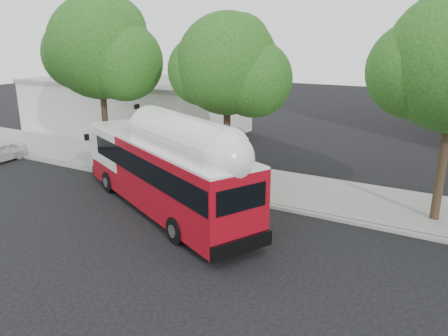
# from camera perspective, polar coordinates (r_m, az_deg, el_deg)

# --- Properties ---
(ground) EXTENTS (120.00, 120.00, 0.00)m
(ground) POSITION_cam_1_polar(r_m,az_deg,el_deg) (17.89, -6.40, -7.64)
(ground) COLOR black
(ground) RESTS_ON ground
(sidewalk) EXTENTS (60.00, 5.00, 0.15)m
(sidewalk) POSITION_cam_1_polar(r_m,az_deg,el_deg) (23.05, 3.16, -1.77)
(sidewalk) COLOR gray
(sidewalk) RESTS_ON ground
(curb_strip) EXTENTS (60.00, 0.30, 0.15)m
(curb_strip) POSITION_cam_1_polar(r_m,az_deg,el_deg) (20.88, -0.08, -3.71)
(curb_strip) COLOR gray
(curb_strip) RESTS_ON ground
(red_curb_segment) EXTENTS (10.00, 0.32, 0.16)m
(red_curb_segment) POSITION_cam_1_polar(r_m,az_deg,el_deg) (22.45, -6.73, -2.35)
(red_curb_segment) COLOR maroon
(red_curb_segment) RESTS_ON ground
(street_tree_left) EXTENTS (6.67, 5.80, 9.74)m
(street_tree_left) POSITION_cam_1_polar(r_m,az_deg,el_deg) (26.15, -15.08, 14.44)
(street_tree_left) COLOR #2D2116
(street_tree_left) RESTS_ON ground
(street_tree_mid) EXTENTS (5.75, 5.00, 8.62)m
(street_tree_mid) POSITION_cam_1_polar(r_m,az_deg,el_deg) (21.82, 1.44, 12.85)
(street_tree_mid) COLOR #2D2116
(street_tree_mid) RESTS_ON ground
(low_commercial_bldg) EXTENTS (16.20, 10.20, 4.25)m
(low_commercial_bldg) POSITION_cam_1_polar(r_m,az_deg,el_deg) (36.42, -11.38, 8.04)
(low_commercial_bldg) COLOR silver
(low_commercial_bldg) RESTS_ON ground
(transit_bus) EXTENTS (11.98, 7.17, 3.63)m
(transit_bus) POSITION_cam_1_polar(r_m,az_deg,el_deg) (19.01, -7.87, -0.77)
(transit_bus) COLOR maroon
(transit_bus) RESTS_ON ground
(signal_pole) EXTENTS (0.11, 0.38, 4.05)m
(signal_pole) POSITION_cam_1_polar(r_m,az_deg,el_deg) (23.65, -11.07, 3.45)
(signal_pole) COLOR #AD2012
(signal_pole) RESTS_ON ground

